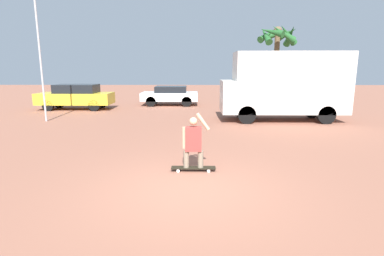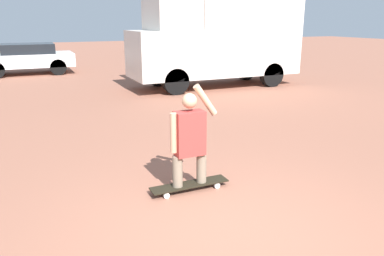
{
  "view_description": "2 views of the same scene",
  "coord_description": "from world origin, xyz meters",
  "px_view_note": "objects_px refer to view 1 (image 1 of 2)",
  "views": [
    {
      "loc": [
        0.13,
        -6.03,
        2.57
      ],
      "look_at": [
        0.03,
        2.09,
        0.94
      ],
      "focal_mm": 28.0,
      "sensor_mm": 36.0,
      "label": 1
    },
    {
      "loc": [
        -1.87,
        -3.19,
        2.3
      ],
      "look_at": [
        0.42,
        1.88,
        0.69
      ],
      "focal_mm": 35.0,
      "sensor_mm": 36.0,
      "label": 2
    }
  ],
  "objects_px": {
    "parked_car_white": "(170,95)",
    "skateboard": "(193,168)",
    "person_skateboarder": "(193,140)",
    "parked_car_yellow": "(76,96)",
    "palm_tree_near_van": "(278,39)",
    "camper_van": "(286,84)",
    "flagpole": "(40,33)"
  },
  "relations": [
    {
      "from": "camper_van",
      "to": "palm_tree_near_van",
      "type": "bearing_deg",
      "value": 77.55
    },
    {
      "from": "skateboard",
      "to": "camper_van",
      "type": "xyz_separation_m",
      "value": [
        4.44,
        7.49,
        1.71
      ]
    },
    {
      "from": "skateboard",
      "to": "palm_tree_near_van",
      "type": "bearing_deg",
      "value": 69.65
    },
    {
      "from": "person_skateboarder",
      "to": "parked_car_yellow",
      "type": "relative_size",
      "value": 0.31
    },
    {
      "from": "person_skateboarder",
      "to": "parked_car_white",
      "type": "distance_m",
      "value": 13.78
    },
    {
      "from": "person_skateboarder",
      "to": "skateboard",
      "type": "bearing_deg",
      "value": 0.0
    },
    {
      "from": "camper_van",
      "to": "flagpole",
      "type": "bearing_deg",
      "value": -178.27
    },
    {
      "from": "person_skateboarder",
      "to": "camper_van",
      "type": "bearing_deg",
      "value": 59.34
    },
    {
      "from": "skateboard",
      "to": "parked_car_white",
      "type": "distance_m",
      "value": 13.79
    },
    {
      "from": "skateboard",
      "to": "palm_tree_near_van",
      "type": "xyz_separation_m",
      "value": [
        6.88,
        18.55,
        4.85
      ]
    },
    {
      "from": "person_skateboarder",
      "to": "palm_tree_near_van",
      "type": "height_order",
      "value": "palm_tree_near_van"
    },
    {
      "from": "flagpole",
      "to": "camper_van",
      "type": "bearing_deg",
      "value": 1.73
    },
    {
      "from": "skateboard",
      "to": "parked_car_white",
      "type": "xyz_separation_m",
      "value": [
        -1.73,
        13.67,
        0.64
      ]
    },
    {
      "from": "parked_car_white",
      "to": "palm_tree_near_van",
      "type": "relative_size",
      "value": 0.64
    },
    {
      "from": "palm_tree_near_van",
      "to": "flagpole",
      "type": "relative_size",
      "value": 0.85
    },
    {
      "from": "camper_van",
      "to": "parked_car_yellow",
      "type": "relative_size",
      "value": 1.32
    },
    {
      "from": "skateboard",
      "to": "camper_van",
      "type": "bearing_deg",
      "value": 59.35
    },
    {
      "from": "parked_car_yellow",
      "to": "palm_tree_near_van",
      "type": "bearing_deg",
      "value": 26.42
    },
    {
      "from": "skateboard",
      "to": "parked_car_yellow",
      "type": "relative_size",
      "value": 0.25
    },
    {
      "from": "parked_car_white",
      "to": "skateboard",
      "type": "bearing_deg",
      "value": -82.8
    },
    {
      "from": "camper_van",
      "to": "flagpole",
      "type": "xyz_separation_m",
      "value": [
        -11.6,
        -0.35,
        2.37
      ]
    },
    {
      "from": "person_skateboarder",
      "to": "camper_van",
      "type": "height_order",
      "value": "camper_van"
    },
    {
      "from": "camper_van",
      "to": "flagpole",
      "type": "distance_m",
      "value": 11.84
    },
    {
      "from": "palm_tree_near_van",
      "to": "person_skateboarder",
      "type": "bearing_deg",
      "value": -110.35
    },
    {
      "from": "parked_car_white",
      "to": "palm_tree_near_van",
      "type": "xyz_separation_m",
      "value": [
        8.61,
        4.89,
        4.21
      ]
    },
    {
      "from": "parked_car_white",
      "to": "parked_car_yellow",
      "type": "height_order",
      "value": "parked_car_yellow"
    },
    {
      "from": "person_skateboarder",
      "to": "flagpole",
      "type": "height_order",
      "value": "flagpole"
    },
    {
      "from": "parked_car_yellow",
      "to": "parked_car_white",
      "type": "bearing_deg",
      "value": 21.32
    },
    {
      "from": "person_skateboarder",
      "to": "palm_tree_near_van",
      "type": "relative_size",
      "value": 0.23
    },
    {
      "from": "camper_van",
      "to": "parked_car_yellow",
      "type": "height_order",
      "value": "camper_van"
    },
    {
      "from": "camper_van",
      "to": "palm_tree_near_van",
      "type": "xyz_separation_m",
      "value": [
        2.44,
        11.07,
        3.14
      ]
    },
    {
      "from": "flagpole",
      "to": "skateboard",
      "type": "bearing_deg",
      "value": -44.9
    }
  ]
}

